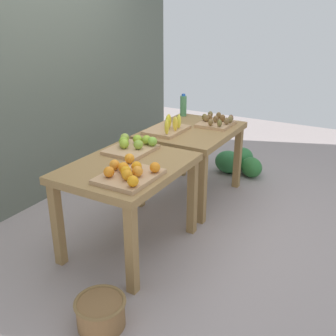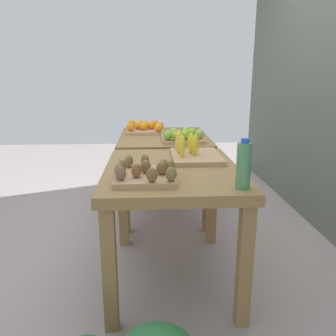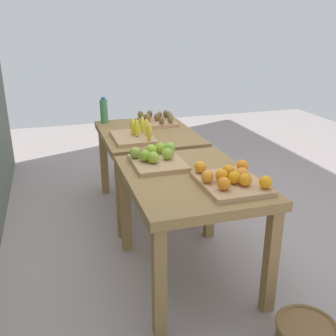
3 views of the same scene
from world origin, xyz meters
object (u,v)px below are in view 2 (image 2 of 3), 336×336
object	(u,v)px
water_bottle	(244,165)
apple_bin	(182,136)
banana_crate	(193,153)
orange_bin	(145,128)
kiwi_bin	(145,173)
wicker_basket	(132,177)
display_table_right	(172,184)
display_table_left	(164,147)

from	to	relation	value
water_bottle	apple_bin	bearing A→B (deg)	-172.12
banana_crate	water_bottle	world-z (taller)	water_bottle
orange_bin	kiwi_bin	world-z (taller)	orange_bin
orange_bin	wicker_basket	xyz separation A→B (m)	(-0.61, -0.18, -0.68)
display_table_right	water_bottle	bearing A→B (deg)	37.44
display_table_right	apple_bin	xyz separation A→B (m)	(-0.83, 0.14, 0.15)
apple_bin	water_bottle	size ratio (longest dim) A/B	1.65
banana_crate	kiwi_bin	world-z (taller)	banana_crate
display_table_right	kiwi_bin	xyz separation A→B (m)	(0.24, -0.16, 0.14)
orange_bin	display_table_right	bearing A→B (deg)	7.30
kiwi_bin	water_bottle	world-z (taller)	water_bottle
apple_bin	wicker_basket	xyz separation A→B (m)	(-1.11, -0.49, -0.68)
kiwi_bin	wicker_basket	distance (m)	2.30
apple_bin	banana_crate	world-z (taller)	banana_crate
orange_bin	banana_crate	world-z (taller)	banana_crate
orange_bin	water_bottle	size ratio (longest dim) A/B	1.80
kiwi_bin	water_bottle	xyz separation A→B (m)	(0.17, 0.48, 0.08)
kiwi_bin	water_bottle	size ratio (longest dim) A/B	1.46
banana_crate	water_bottle	size ratio (longest dim) A/B	1.78
banana_crate	wicker_basket	distance (m)	1.93
apple_bin	kiwi_bin	size ratio (longest dim) A/B	1.13
orange_bin	banana_crate	xyz separation A→B (m)	(1.12, 0.33, -0.00)
orange_bin	kiwi_bin	distance (m)	1.58
orange_bin	apple_bin	xyz separation A→B (m)	(0.51, 0.32, 0.00)
display_table_left	apple_bin	xyz separation A→B (m)	(0.29, 0.14, 0.15)
banana_crate	orange_bin	bearing A→B (deg)	-163.73
apple_bin	kiwi_bin	xyz separation A→B (m)	(1.07, -0.30, -0.01)
orange_bin	apple_bin	world-z (taller)	apple_bin
display_table_right	orange_bin	bearing A→B (deg)	-172.70
display_table_left	orange_bin	size ratio (longest dim) A/B	2.34
display_table_left	water_bottle	xyz separation A→B (m)	(1.53, 0.32, 0.22)
apple_bin	orange_bin	bearing A→B (deg)	-148.06
display_table_right	kiwi_bin	world-z (taller)	kiwi_bin
display_table_right	apple_bin	world-z (taller)	apple_bin
apple_bin	kiwi_bin	world-z (taller)	apple_bin
kiwi_bin	display_table_right	bearing A→B (deg)	146.53
orange_bin	apple_bin	distance (m)	0.60
apple_bin	kiwi_bin	distance (m)	1.11
orange_bin	water_bottle	distance (m)	1.82
wicker_basket	water_bottle	bearing A→B (deg)	15.78
water_bottle	wicker_basket	xyz separation A→B (m)	(-2.36, -0.67, -0.76)
banana_crate	apple_bin	bearing A→B (deg)	-178.91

